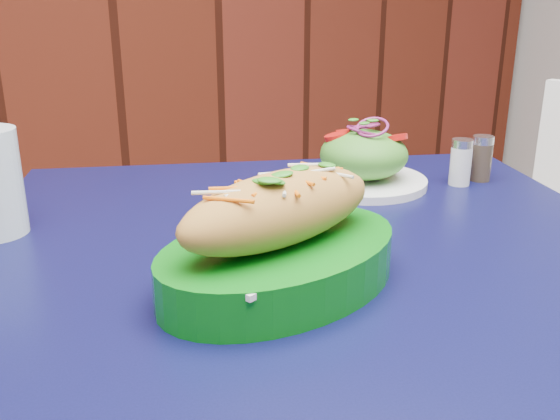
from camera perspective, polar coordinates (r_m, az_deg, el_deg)
cafe_table at (r=0.76m, az=2.86°, el=-9.60°), size 1.05×1.05×0.75m
banh_mi_basket at (r=0.61m, az=0.01°, el=-2.78°), size 0.30×0.23×0.13m
salad_plate at (r=0.95m, az=7.63°, el=4.52°), size 0.19×0.19×0.10m
salt_shaker at (r=0.99m, az=16.20°, el=4.22°), size 0.03×0.03×0.07m
pepper_shaker at (r=1.02m, az=17.93°, el=4.52°), size 0.03×0.03×0.07m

